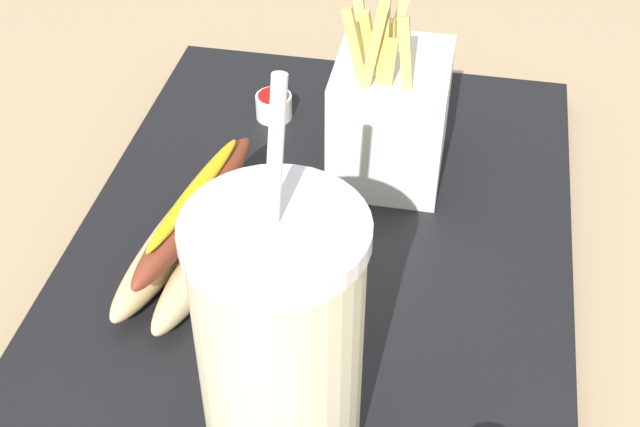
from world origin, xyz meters
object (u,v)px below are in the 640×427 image
(ketchup_cup_2, at_px, (274,105))
(hot_dog_1, at_px, (199,229))
(soda_cup, at_px, (280,345))
(fries_basket, at_px, (390,115))

(ketchup_cup_2, bearing_deg, hot_dog_1, 176.04)
(soda_cup, bearing_deg, fries_basket, -5.10)
(soda_cup, distance_m, hot_dog_1, 0.18)
(fries_basket, xyz_separation_m, ketchup_cup_2, (0.05, 0.10, -0.04))
(fries_basket, height_order, ketchup_cup_2, fries_basket)
(soda_cup, height_order, ketchup_cup_2, soda_cup)
(soda_cup, height_order, hot_dog_1, soda_cup)
(ketchup_cup_2, bearing_deg, fries_basket, -117.10)
(ketchup_cup_2, bearing_deg, soda_cup, -165.75)
(soda_cup, relative_size, fries_basket, 1.38)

